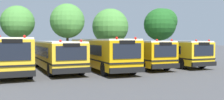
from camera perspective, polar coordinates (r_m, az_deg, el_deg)
name	(u,v)px	position (r m, az deg, el deg)	size (l,w,h in m)	color
ground_plane	(100,68)	(21.97, -2.85, -4.22)	(160.00, 160.00, 0.00)	#424244
school_bus_0	(9,53)	(20.65, -22.34, -0.73)	(2.82, 10.79, 2.79)	yellow
school_bus_1	(56,54)	(21.01, -12.63, -0.93)	(2.81, 10.01, 2.52)	yellow
school_bus_2	(100,52)	(21.68, -2.82, -0.53)	(2.80, 11.71, 2.71)	#EAA80C
school_bus_3	(137,52)	(23.32, 5.61, -0.52)	(2.56, 9.61, 2.56)	#EAA80C
school_bus_4	(168,52)	(25.47, 12.69, -0.35)	(2.59, 9.94, 2.54)	yellow
tree_1	(19,22)	(28.69, -20.48, 6.02)	(3.54, 3.54, 6.15)	#4C3823
tree_2	(67,20)	(28.83, -10.16, 6.70)	(3.88, 3.88, 6.58)	#4C3823
tree_3	(111,26)	(32.41, -0.27, 5.42)	(4.65, 4.65, 6.51)	#4C3823
tree_4	(161,23)	(33.47, 11.19, 5.93)	(4.28, 4.20, 6.61)	#4C3823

